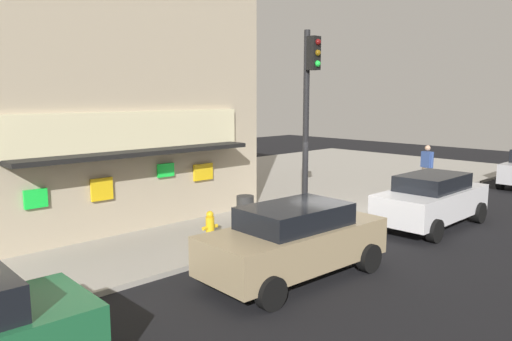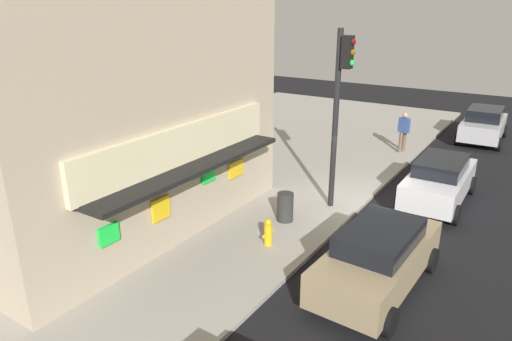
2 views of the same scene
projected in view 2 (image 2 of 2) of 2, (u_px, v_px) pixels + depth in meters
ground_plane at (365, 206)px, 15.58m from camera, size 49.33×49.33×0.00m
sidewalk at (212, 169)px, 18.93m from camera, size 32.89×13.12×0.12m
corner_building at (59, 78)px, 14.19m from camera, size 9.40×10.63×8.29m
traffic_light at (340, 98)px, 14.07m from camera, size 0.32×0.58×5.63m
fire_hydrant at (268, 232)px, 12.68m from camera, size 0.47×0.23×0.77m
trash_can at (285, 207)px, 14.11m from camera, size 0.50×0.50×0.89m
pedestrian at (404, 130)px, 20.62m from camera, size 0.48×0.60×1.80m
parked_car_white at (439, 180)px, 15.57m from camera, size 4.19×1.94×1.58m
parked_car_silver at (483, 124)px, 22.75m from camera, size 4.10×2.08×1.66m
parked_car_tan at (378, 257)px, 10.80m from camera, size 4.31×2.09×1.59m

